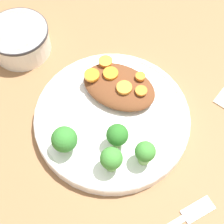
# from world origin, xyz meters

# --- Properties ---
(ground_plane) EXTENTS (4.00, 4.00, 0.00)m
(ground_plane) POSITION_xyz_m (0.00, 0.00, 0.00)
(ground_plane) COLOR #8C603D
(plate) EXTENTS (0.28, 0.28, 0.03)m
(plate) POSITION_xyz_m (0.00, 0.00, 0.01)
(plate) COLOR white
(plate) RESTS_ON ground_plane
(dip_bowl) EXTENTS (0.12, 0.12, 0.06)m
(dip_bowl) POSITION_xyz_m (0.24, -0.06, 0.03)
(dip_bowl) COLOR white
(dip_bowl) RESTS_ON ground_plane
(stew_mound) EXTENTS (0.14, 0.09, 0.03)m
(stew_mound) POSITION_xyz_m (0.01, -0.05, 0.03)
(stew_mound) COLOR brown
(stew_mound) RESTS_ON plate
(broccoli_floret_0) EXTENTS (0.03, 0.03, 0.05)m
(broccoli_floret_0) POSITION_xyz_m (-0.09, 0.05, 0.05)
(broccoli_floret_0) COLOR #759E51
(broccoli_floret_0) RESTS_ON plate
(broccoli_floret_1) EXTENTS (0.04, 0.04, 0.05)m
(broccoli_floret_1) POSITION_xyz_m (-0.03, 0.04, 0.05)
(broccoli_floret_1) COLOR #759E51
(broccoli_floret_1) RESTS_ON plate
(broccoli_floret_2) EXTENTS (0.04, 0.04, 0.05)m
(broccoli_floret_2) POSITION_xyz_m (-0.04, 0.08, 0.05)
(broccoli_floret_2) COLOR #759E51
(broccoli_floret_2) RESTS_ON plate
(broccoli_floret_3) EXTENTS (0.04, 0.04, 0.06)m
(broccoli_floret_3) POSITION_xyz_m (0.04, 0.09, 0.05)
(broccoli_floret_3) COLOR #7FA85B
(broccoli_floret_3) RESTS_ON plate
(carrot_slice_0) EXTENTS (0.02, 0.02, 0.01)m
(carrot_slice_0) POSITION_xyz_m (-0.01, -0.08, 0.05)
(carrot_slice_0) COLOR orange
(carrot_slice_0) RESTS_ON stew_mound
(carrot_slice_1) EXTENTS (0.03, 0.03, 0.01)m
(carrot_slice_1) POSITION_xyz_m (0.04, -0.06, 0.05)
(carrot_slice_1) COLOR orange
(carrot_slice_1) RESTS_ON stew_mound
(carrot_slice_2) EXTENTS (0.03, 0.03, 0.01)m
(carrot_slice_2) POSITION_xyz_m (-0.00, -0.05, 0.05)
(carrot_slice_2) COLOR orange
(carrot_slice_2) RESTS_ON stew_mound
(carrot_slice_3) EXTENTS (0.03, 0.03, 0.01)m
(carrot_slice_3) POSITION_xyz_m (0.06, -0.04, 0.05)
(carrot_slice_3) COLOR orange
(carrot_slice_3) RESTS_ON stew_mound
(carrot_slice_4) EXTENTS (0.02, 0.02, 0.00)m
(carrot_slice_4) POSITION_xyz_m (-0.03, -0.05, 0.05)
(carrot_slice_4) COLOR orange
(carrot_slice_4) RESTS_ON stew_mound
(carrot_slice_5) EXTENTS (0.03, 0.03, 0.00)m
(carrot_slice_5) POSITION_xyz_m (0.06, -0.08, 0.05)
(carrot_slice_5) COLOR orange
(carrot_slice_5) RESTS_ON stew_mound
(fork) EXTENTS (0.11, 0.16, 0.01)m
(fork) POSITION_xyz_m (-0.17, 0.12, 0.00)
(fork) COLOR #B3B3B3
(fork) RESTS_ON ground_plane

